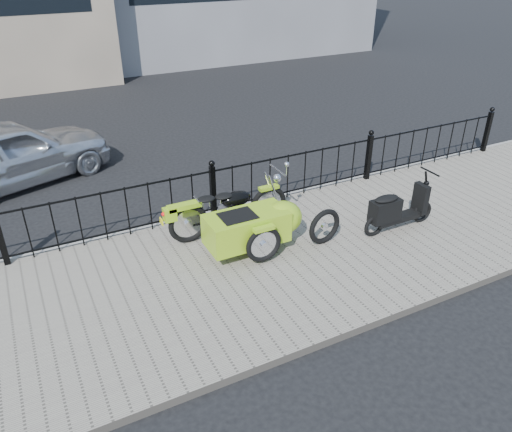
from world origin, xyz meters
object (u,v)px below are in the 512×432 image
motorcycle_sidecar (253,221)px  sedan_car (10,153)px  spare_tire (324,227)px  scooter (396,210)px

motorcycle_sidecar → sedan_car: (-3.27, 4.69, 0.10)m
sedan_car → spare_tire: bearing=-159.0°
motorcycle_sidecar → scooter: size_ratio=1.55×
scooter → sedan_car: bearing=136.9°
spare_tire → sedan_car: 6.75m
motorcycle_sidecar → spare_tire: bearing=-21.9°
motorcycle_sidecar → spare_tire: 1.20m
scooter → spare_tire: 1.34m
spare_tire → sedan_car: (-4.37, 5.14, 0.26)m
spare_tire → sedan_car: size_ratio=0.15×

